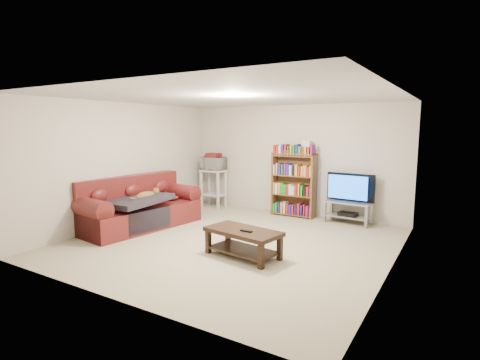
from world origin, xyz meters
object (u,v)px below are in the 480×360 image
Objects in this scene: coffee_table at (243,238)px; bookshelf at (294,184)px; sofa at (138,210)px; tv_stand at (348,208)px.

bookshelf is (-0.39, 2.81, 0.42)m from coffee_table.
sofa is at bearing -132.53° from bookshelf.
tv_stand is (3.43, 2.36, -0.03)m from sofa.
sofa is 2.65m from coffee_table.
tv_stand is (0.81, 2.77, 0.02)m from coffee_table.
tv_stand is 0.68× the size of bookshelf.
coffee_table is 2.86m from bookshelf.
bookshelf reaches higher than tv_stand.
coffee_table is at bearing -1.57° from sofa.
coffee_table is at bearing -102.08° from tv_stand.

